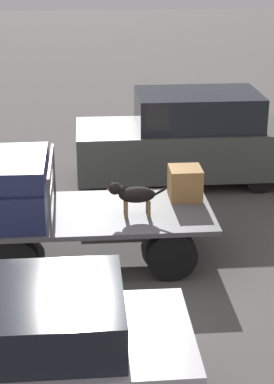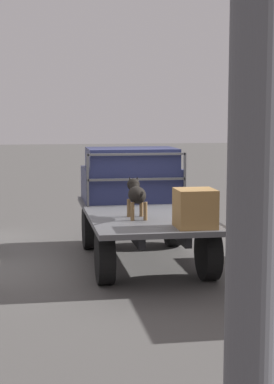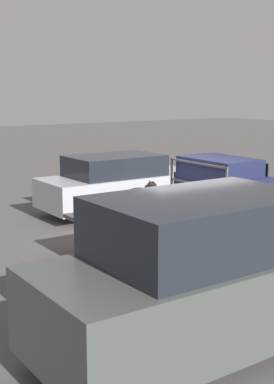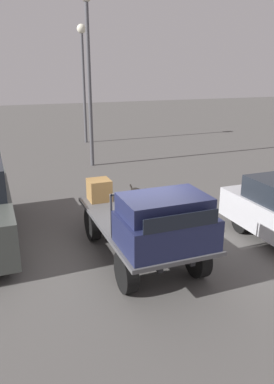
% 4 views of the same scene
% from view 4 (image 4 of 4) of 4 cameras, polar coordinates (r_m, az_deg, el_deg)
% --- Properties ---
extents(ground_plane, '(80.00, 80.00, 0.00)m').
position_cam_4_polar(ground_plane, '(8.84, 0.42, -9.60)').
color(ground_plane, '#514F4C').
extents(flatbed_truck, '(4.05, 1.89, 0.88)m').
position_cam_4_polar(flatbed_truck, '(8.57, 0.43, -5.88)').
color(flatbed_truck, black).
rests_on(flatbed_truck, ground).
extents(truck_cab, '(1.28, 1.77, 0.98)m').
position_cam_4_polar(truck_cab, '(7.18, 4.33, -4.64)').
color(truck_cab, '#1E2347').
rests_on(truck_cab, flatbed_truck).
extents(truck_headboard, '(0.04, 1.77, 0.93)m').
position_cam_4_polar(truck_headboard, '(7.70, 2.19, -1.84)').
color(truck_headboard, '#4C4C4F').
rests_on(truck_headboard, flatbed_truck).
extents(dog, '(0.98, 0.27, 0.63)m').
position_cam_4_polar(dog, '(9.00, 0.18, -0.37)').
color(dog, brown).
rests_on(dog, flatbed_truck).
extents(cargo_crate, '(0.55, 0.55, 0.55)m').
position_cam_4_polar(cargo_crate, '(9.70, -5.77, 0.32)').
color(cargo_crate, olive).
rests_on(cargo_crate, flatbed_truck).
extents(light_pole_near, '(0.49, 0.49, 7.10)m').
position_cam_4_polar(light_pole_near, '(16.44, -7.45, 20.49)').
color(light_pole_near, '#4C4C51').
rests_on(light_pole_near, ground).
extents(light_pole_far, '(0.50, 0.50, 6.41)m').
position_cam_4_polar(light_pole_far, '(22.01, -8.25, 18.83)').
color(light_pole_far, '#4C4C51').
rests_on(light_pole_far, ground).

